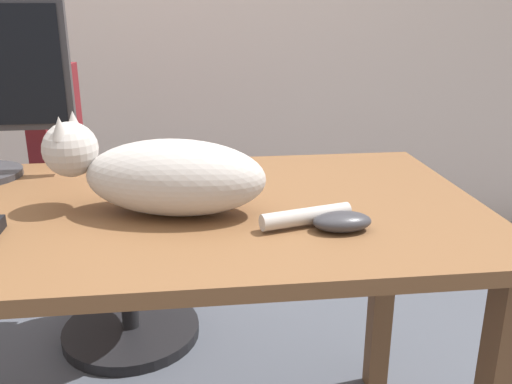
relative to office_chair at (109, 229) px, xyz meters
The scene contains 4 objects.
desk 0.72m from the office_chair, 86.08° to the right, with size 1.69×0.73×0.74m.
office_chair is the anchor object (origin of this frame).
cat 0.86m from the office_chair, 72.33° to the right, with size 0.60×0.27×0.20m.
computer_mouse 1.07m from the office_chair, 56.91° to the right, with size 0.11×0.06×0.04m, color #333338.
Camera 1 is at (0.24, -1.10, 1.14)m, focal length 38.94 mm.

